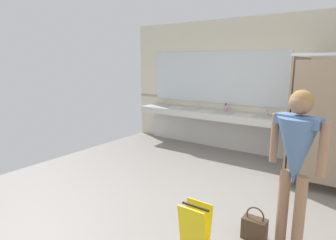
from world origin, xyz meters
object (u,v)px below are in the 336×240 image
object	(u,v)px
handbag	(254,228)
person_standing	(296,151)
soap_dispenser	(226,108)
wet_floor_sign	(195,232)

from	to	relation	value
handbag	person_standing	bearing A→B (deg)	13.33
person_standing	soap_dispenser	world-z (taller)	person_standing
wet_floor_sign	handbag	bearing A→B (deg)	61.66
handbag	soap_dispenser	world-z (taller)	soap_dispenser
person_standing	soap_dispenser	size ratio (longest dim) A/B	9.27
handbag	soap_dispenser	distance (m)	3.38
handbag	wet_floor_sign	size ratio (longest dim) A/B	0.64
handbag	soap_dispenser	xyz separation A→B (m)	(-1.62, 2.86, 0.80)
handbag	soap_dispenser	size ratio (longest dim) A/B	2.10
soap_dispenser	handbag	bearing A→B (deg)	-60.41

